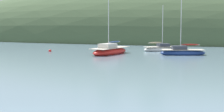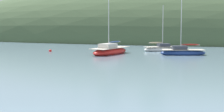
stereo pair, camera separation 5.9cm
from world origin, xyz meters
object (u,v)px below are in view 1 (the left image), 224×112
Objects in this scene: sailboat_red_portside at (161,49)px; mooring_buoy_channel at (50,51)px; sailboat_orange_cutter at (110,51)px; sailboat_yellow_far at (182,52)px.

mooring_buoy_channel is (-16.49, -6.31, -0.24)m from sailboat_red_portside.
mooring_buoy_channel is (-10.27, 1.39, -0.35)m from sailboat_orange_cutter.
sailboat_red_portside is at bearing 123.86° from sailboat_yellow_far.
sailboat_orange_cutter reaches higher than sailboat_yellow_far.
sailboat_orange_cutter is 19.82× the size of mooring_buoy_channel.
sailboat_orange_cutter is 1.24× the size of sailboat_yellow_far.
sailboat_red_portside is 13.87× the size of mooring_buoy_channel.
sailboat_orange_cutter is at bearing -128.96° from sailboat_red_portside.
sailboat_yellow_far is (10.12, 1.89, -0.07)m from sailboat_orange_cutter.
sailboat_orange_cutter is 9.90m from sailboat_red_portside.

